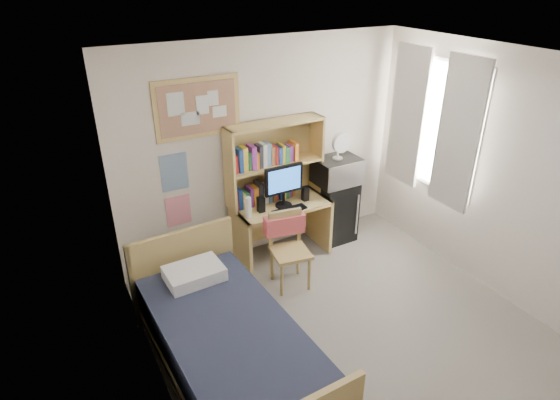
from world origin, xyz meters
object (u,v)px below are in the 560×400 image
mini_fridge (334,210)px  monitor (284,186)px  speaker_right (305,194)px  desk_fan (338,147)px  desk (281,230)px  microwave (337,170)px  desk_chair (290,252)px  speaker_left (261,205)px  bed (230,351)px  bulletin_board (198,108)px

mini_fridge → monitor: (-0.80, -0.11, 0.56)m
speaker_right → desk_fan: bearing=8.1°
desk → microwave: 1.01m
speaker_right → microwave: 0.54m
desk_chair → speaker_left: bearing=108.4°
desk → monitor: (0.00, -0.06, 0.61)m
speaker_left → desk_fan: desk_fan is taller
speaker_left → microwave: 1.12m
monitor → speaker_left: monitor is taller
mini_fridge → bed: bearing=-144.6°
mini_fridge → bed: size_ratio=0.39×
bulletin_board → bed: bulletin_board is taller
desk → desk_chair: (-0.21, -0.59, 0.08)m
speaker_left → bed: bearing=-126.3°
desk → speaker_left: (-0.30, -0.06, 0.45)m
bed → speaker_right: 2.23m
bed → monitor: 2.07m
bulletin_board → bed: (-0.48, -1.79, -1.63)m
bed → desk_chair: bearing=36.8°
bulletin_board → bed: 2.47m
bed → monitor: size_ratio=4.11×
mini_fridge → microwave: size_ratio=1.48×
bulletin_board → speaker_right: size_ratio=5.38×
desk → monitor: size_ratio=2.24×
desk → desk_fan: bearing=0.9°
desk_chair → desk_fan: 1.46m
speaker_left → speaker_right: speaker_left is taller
speaker_right → desk: bearing=168.7°
microwave → desk_chair: bearing=-149.2°
bulletin_board → desk_fan: bulletin_board is taller
desk_chair → speaker_left: speaker_left is taller
bulletin_board → desk_chair: 1.84m
desk_chair → monitor: bearing=77.2°
desk_chair → bulletin_board: bearing=134.2°
bulletin_board → speaker_right: (1.14, -0.34, -1.12)m
monitor → speaker_left: (-0.30, -0.01, -0.16)m
speaker_right → microwave: microwave is taller
desk → microwave: microwave is taller
bed → speaker_left: speaker_left is taller
desk_chair → bed: bearing=-132.4°
bulletin_board → desk_fan: (1.65, -0.26, -0.63)m
bulletin_board → microwave: 1.92m
desk_chair → microwave: (1.01, 0.62, 0.54)m
desk_chair → desk_fan: size_ratio=2.80×
mini_fridge → microwave: bearing=-90.0°
desk → speaker_left: speaker_left is taller
mini_fridge → speaker_left: 1.18m
desk_fan → bulletin_board: bearing=170.2°
mini_fridge → speaker_right: bearing=-169.4°
desk_chair → mini_fridge: 1.20m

